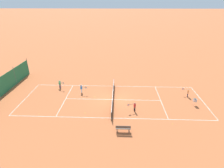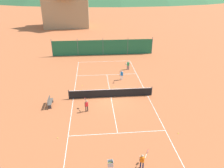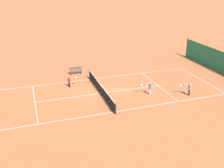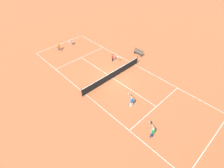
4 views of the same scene
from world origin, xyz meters
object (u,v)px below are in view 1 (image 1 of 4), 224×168
object	(u,v)px
tennis_ball_near_corner	(59,89)
tennis_ball_alley_left	(172,124)
tennis_net	(113,96)
player_far_baseline	(60,83)
tennis_ball_service_box	(157,84)
player_near_service	(188,92)
tennis_ball_by_net_left	(95,97)
ball_hopper	(195,101)
player_near_baseline	(82,88)
player_far_service	(134,106)
tennis_ball_by_net_right	(39,114)
tennis_ball_mid_court	(85,113)
tennis_ball_far_corner	(44,82)
courtside_bench	(123,128)

from	to	relation	value
tennis_ball_near_corner	tennis_ball_alley_left	xyz separation A→B (m)	(-7.50, -14.82, 0.00)
tennis_net	tennis_ball_alley_left	xyz separation A→B (m)	(-4.93, -6.61, -0.47)
player_far_baseline	tennis_ball_service_box	bearing A→B (deg)	-82.98
player_near_service	tennis_ball_service_box	distance (m)	5.09
tennis_ball_by_net_left	tennis_ball_alley_left	size ratio (longest dim) A/B	1.00
tennis_net	ball_hopper	world-z (taller)	tennis_net
tennis_ball_near_corner	tennis_ball_alley_left	distance (m)	16.61
player_near_baseline	tennis_net	bearing A→B (deg)	-111.39
tennis_net	ball_hopper	distance (m)	10.44
tennis_ball_alley_left	tennis_ball_by_net_left	bearing A→B (deg)	58.83
ball_hopper	tennis_ball_service_box	bearing A→B (deg)	30.03
player_near_baseline	ball_hopper	world-z (taller)	player_near_baseline
player_far_service	tennis_ball_by_net_right	distance (m)	11.25
player_far_baseline	ball_hopper	xyz separation A→B (m)	(-4.12, -18.50, -0.09)
tennis_net	tennis_ball_mid_court	size ratio (longest dim) A/B	139.09
player_near_baseline	tennis_ball_service_box	size ratio (longest dim) A/B	19.35
tennis_ball_far_corner	tennis_ball_mid_court	bearing A→B (deg)	-135.25
tennis_net	tennis_ball_far_corner	bearing A→B (deg)	66.07
player_near_baseline	tennis_ball_alley_left	xyz separation A→B (m)	(-6.71, -11.14, -0.71)
player_far_baseline	player_near_service	world-z (taller)	player_far_baseline
player_near_baseline	tennis_ball_near_corner	world-z (taller)	player_near_baseline
player_far_baseline	tennis_ball_by_net_left	size ratio (longest dim) A/B	19.44
tennis_ball_by_net_left	ball_hopper	world-z (taller)	ball_hopper
tennis_net	tennis_ball_near_corner	xyz separation A→B (m)	(2.57, 8.21, -0.47)
tennis_net	player_near_baseline	bearing A→B (deg)	68.61
player_far_baseline	tennis_ball_near_corner	world-z (taller)	player_far_baseline
tennis_net	tennis_ball_near_corner	world-z (taller)	tennis_net
player_near_service	player_far_service	bearing A→B (deg)	116.82
tennis_ball_mid_court	tennis_ball_near_corner	world-z (taller)	same
player_near_service	tennis_ball_near_corner	world-z (taller)	player_near_service
tennis_ball_mid_court	ball_hopper	size ratio (longest dim) A/B	0.07
tennis_ball_far_corner	tennis_ball_alley_left	world-z (taller)	same
ball_hopper	courtside_bench	distance (m)	10.62
tennis_ball_near_corner	ball_hopper	distance (m)	18.95
player_near_service	tennis_ball_far_corner	xyz separation A→B (m)	(3.84, 21.65, -0.64)
tennis_ball_by_net_right	ball_hopper	world-z (taller)	ball_hopper
tennis_ball_by_net_right	tennis_ball_far_corner	world-z (taller)	same
tennis_ball_by_net_left	courtside_bench	distance (m)	7.88
tennis_ball_service_box	ball_hopper	bearing A→B (deg)	-149.97
player_far_baseline	tennis_ball_by_net_left	world-z (taller)	player_far_baseline
tennis_net	tennis_ball_by_net_right	size ratio (longest dim) A/B	139.09
tennis_ball_mid_court	tennis_ball_service_box	xyz separation A→B (m)	(8.27, -10.11, 0.00)
tennis_ball_alley_left	tennis_ball_by_net_right	bearing A→B (deg)	85.29
player_far_service	player_near_service	bearing A→B (deg)	-63.18
tennis_net	tennis_ball_by_net_right	world-z (taller)	tennis_net
player_near_service	tennis_ball_by_net_left	xyz separation A→B (m)	(-0.65, 12.74, -0.64)
tennis_ball_by_net_right	tennis_ball_alley_left	world-z (taller)	same
tennis_ball_alley_left	courtside_bench	bearing A→B (deg)	104.81
tennis_ball_alley_left	tennis_ball_mid_court	bearing A→B (deg)	80.21
tennis_ball_by_net_right	ball_hopper	size ratio (longest dim) A/B	0.07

